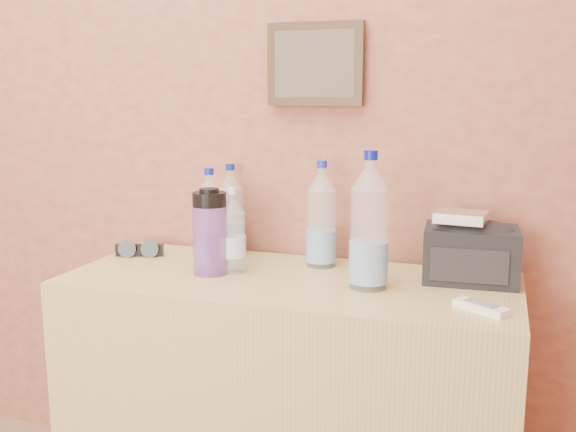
# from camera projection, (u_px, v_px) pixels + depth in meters

# --- Properties ---
(picture_frame) EXTENTS (0.30, 0.03, 0.25)m
(picture_frame) POSITION_uv_depth(u_px,v_px,m) (315.00, 64.00, 1.96)
(picture_frame) COLOR #382311
(picture_frame) RESTS_ON room_shell
(dresser) EXTENTS (1.27, 0.53, 0.80)m
(dresser) POSITION_uv_depth(u_px,v_px,m) (289.00, 407.00, 1.90)
(dresser) COLOR tan
(dresser) RESTS_ON ground
(pet_large_a) EXTENTS (0.08, 0.08, 0.30)m
(pet_large_a) POSITION_uv_depth(u_px,v_px,m) (210.00, 222.00, 1.96)
(pet_large_a) COLOR silver
(pet_large_a) RESTS_ON dresser
(pet_large_b) EXTENTS (0.08, 0.08, 0.29)m
(pet_large_b) POSITION_uv_depth(u_px,v_px,m) (231.00, 214.00, 2.09)
(pet_large_b) COLOR white
(pet_large_b) RESTS_ON dresser
(pet_large_c) EXTENTS (0.09, 0.09, 0.32)m
(pet_large_c) POSITION_uv_depth(u_px,v_px,m) (321.00, 220.00, 1.93)
(pet_large_c) COLOR silver
(pet_large_c) RESTS_ON dresser
(pet_large_d) EXTENTS (0.10, 0.10, 0.37)m
(pet_large_d) POSITION_uv_depth(u_px,v_px,m) (369.00, 228.00, 1.70)
(pet_large_d) COLOR silver
(pet_large_d) RESTS_ON dresser
(pet_small) EXTENTS (0.07, 0.07, 0.25)m
(pet_small) POSITION_uv_depth(u_px,v_px,m) (233.00, 235.00, 1.87)
(pet_small) COLOR silver
(pet_small) RESTS_ON dresser
(nalgene_bottle) EXTENTS (0.10, 0.10, 0.25)m
(nalgene_bottle) POSITION_uv_depth(u_px,v_px,m) (210.00, 232.00, 1.85)
(nalgene_bottle) COLOR purple
(nalgene_bottle) RESTS_ON dresser
(sunglasses) EXTENTS (0.16, 0.10, 0.04)m
(sunglasses) POSITION_uv_depth(u_px,v_px,m) (140.00, 250.00, 2.07)
(sunglasses) COLOR black
(sunglasses) RESTS_ON dresser
(ac_remote) EXTENTS (0.14, 0.11, 0.02)m
(ac_remote) POSITION_uv_depth(u_px,v_px,m) (481.00, 307.00, 1.54)
(ac_remote) COLOR silver
(ac_remote) RESTS_ON dresser
(toiletry_bag) EXTENTS (0.26, 0.20, 0.17)m
(toiletry_bag) POSITION_uv_depth(u_px,v_px,m) (471.00, 251.00, 1.78)
(toiletry_bag) COLOR black
(toiletry_bag) RESTS_ON dresser
(foil_packet) EXTENTS (0.14, 0.13, 0.03)m
(foil_packet) POSITION_uv_depth(u_px,v_px,m) (461.00, 217.00, 1.74)
(foil_packet) COLOR white
(foil_packet) RESTS_ON toiletry_bag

